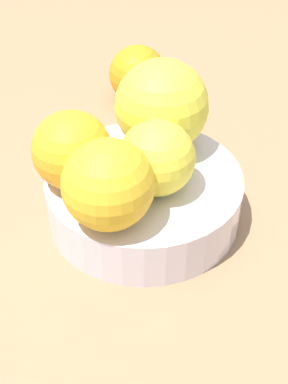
{
  "coord_description": "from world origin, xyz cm",
  "views": [
    {
      "loc": [
        -19.3,
        -28.99,
        32.35
      ],
      "look_at": [
        0.0,
        0.0,
        2.59
      ],
      "focal_mm": 50.21,
      "sensor_mm": 36.0,
      "label": 1
    }
  ],
  "objects_px": {
    "orange_in_bowl_3": "(108,185)",
    "orange_loose_0": "(138,74)",
    "orange_in_bowl_0": "(162,106)",
    "orange_in_bowl_2": "(72,150)",
    "fruit_bowl": "(144,197)",
    "orange_in_bowl_1": "(161,156)"
  },
  "relations": [
    {
      "from": "orange_loose_0",
      "to": "orange_in_bowl_0",
      "type": "bearing_deg",
      "value": -115.43
    },
    {
      "from": "fruit_bowl",
      "to": "orange_in_bowl_2",
      "type": "bearing_deg",
      "value": 153.32
    },
    {
      "from": "fruit_bowl",
      "to": "orange_in_bowl_0",
      "type": "height_order",
      "value": "orange_in_bowl_0"
    },
    {
      "from": "orange_in_bowl_1",
      "to": "orange_loose_0",
      "type": "distance_m",
      "value": 0.21
    },
    {
      "from": "orange_in_bowl_0",
      "to": "orange_loose_0",
      "type": "xyz_separation_m",
      "value": [
        0.07,
        0.14,
        -0.05
      ]
    },
    {
      "from": "fruit_bowl",
      "to": "orange_in_bowl_1",
      "type": "distance_m",
      "value": 0.06
    },
    {
      "from": "orange_in_bowl_3",
      "to": "orange_loose_0",
      "type": "relative_size",
      "value": 1.06
    },
    {
      "from": "orange_in_bowl_2",
      "to": "orange_in_bowl_3",
      "type": "height_order",
      "value": "orange_in_bowl_3"
    },
    {
      "from": "orange_in_bowl_1",
      "to": "orange_in_bowl_3",
      "type": "bearing_deg",
      "value": -168.59
    },
    {
      "from": "fruit_bowl",
      "to": "orange_in_bowl_2",
      "type": "height_order",
      "value": "orange_in_bowl_2"
    },
    {
      "from": "orange_in_bowl_3",
      "to": "orange_loose_0",
      "type": "bearing_deg",
      "value": 51.98
    },
    {
      "from": "fruit_bowl",
      "to": "orange_in_bowl_3",
      "type": "xyz_separation_m",
      "value": [
        -0.05,
        -0.03,
        0.06
      ]
    },
    {
      "from": "orange_in_bowl_2",
      "to": "fruit_bowl",
      "type": "bearing_deg",
      "value": -26.68
    },
    {
      "from": "fruit_bowl",
      "to": "orange_loose_0",
      "type": "xyz_separation_m",
      "value": [
        0.1,
        0.17,
        0.01
      ]
    },
    {
      "from": "orange_in_bowl_2",
      "to": "orange_in_bowl_1",
      "type": "bearing_deg",
      "value": -38.46
    },
    {
      "from": "orange_in_bowl_3",
      "to": "orange_loose_0",
      "type": "xyz_separation_m",
      "value": [
        0.15,
        0.2,
        -0.04
      ]
    },
    {
      "from": "fruit_bowl",
      "to": "orange_in_bowl_3",
      "type": "distance_m",
      "value": 0.08
    },
    {
      "from": "orange_in_bowl_2",
      "to": "orange_in_bowl_3",
      "type": "distance_m",
      "value": 0.05
    },
    {
      "from": "orange_in_bowl_0",
      "to": "orange_in_bowl_2",
      "type": "xyz_separation_m",
      "value": [
        -0.09,
        -0.0,
        -0.01
      ]
    },
    {
      "from": "orange_in_bowl_1",
      "to": "orange_in_bowl_3",
      "type": "distance_m",
      "value": 0.06
    },
    {
      "from": "orange_in_bowl_0",
      "to": "orange_loose_0",
      "type": "height_order",
      "value": "orange_in_bowl_0"
    },
    {
      "from": "orange_in_bowl_0",
      "to": "orange_loose_0",
      "type": "relative_size",
      "value": 1.24
    }
  ]
}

